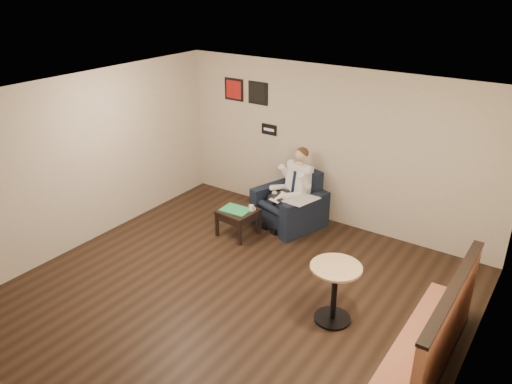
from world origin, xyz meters
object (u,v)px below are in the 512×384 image
Objects in this scene: coffee_mug at (251,208)px; cafe_table at (334,293)px; banquette at (428,323)px; armchair at (289,199)px; green_folder at (236,210)px; smartphone at (247,207)px; side_table at (238,222)px; seated_man at (284,192)px.

coffee_mug is 0.12× the size of cafe_table.
banquette is 2.74× the size of cafe_table.
armchair is at bearing 145.50° from banquette.
coffee_mug reaches higher than green_folder.
coffee_mug is (0.24, 0.13, 0.04)m from green_folder.
smartphone is at bearing 157.80° from coffee_mug.
banquette is (3.64, -1.27, 0.09)m from green_folder.
smartphone is at bearing 67.55° from side_table.
green_folder is at bearing 160.82° from banquette.
green_folder is at bearing -151.41° from coffee_mug.
coffee_mug is 2.53m from cafe_table.
green_folder is 0.27m from coffee_mug.
smartphone is at bearing 157.73° from banquette.
armchair is 0.22m from seated_man.
armchair is 2.13× the size of green_folder.
cafe_table is at bearing -14.56° from smartphone.
banquette is at bearing -22.27° from coffee_mug.
banquette reaches higher than side_table.
banquette is at bearing -17.12° from armchair.
smartphone is 2.67m from cafe_table.
cafe_table is at bearing -25.84° from side_table.
smartphone is (0.07, 0.16, 0.24)m from side_table.
banquette reaches higher than armchair.
cafe_table reaches higher than green_folder.
side_table is at bearing 154.16° from cafe_table.
seated_man reaches higher than armchair.
cafe_table is (1.86, -1.99, -0.08)m from armchair.
cafe_table is (2.39, -1.16, 0.17)m from side_table.
smartphone is (-0.13, 0.05, -0.05)m from coffee_mug.
coffee_mug is at bearing -97.81° from seated_man.
smartphone is 0.18× the size of cafe_table.
cafe_table reaches higher than side_table.
coffee_mug is at bearing 28.59° from side_table.
green_folder is at bearing 154.83° from cafe_table.
banquette is at bearing -7.17° from smartphone.
coffee_mug is 0.04× the size of banquette.
smartphone is at bearing 60.94° from green_folder.
banquette is (3.12, -2.00, -0.10)m from seated_man.
banquette reaches higher than coffee_mug.
armchair is 1.74× the size of side_table.
coffee_mug is 0.15m from smartphone.
banquette reaches higher than green_folder.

